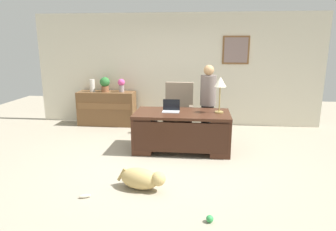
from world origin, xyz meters
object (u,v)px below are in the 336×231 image
(credenza, at_px, (107,108))
(potted_plant, at_px, (105,84))
(vase_with_flowers, at_px, (121,85))
(dog_toy_ball, at_px, (210,219))
(person_standing, at_px, (208,103))
(laptop, at_px, (171,109))
(vase_empty, at_px, (92,85))
(desk_lamp, at_px, (220,84))
(dog_toy_bone, at_px, (85,196))
(dog_lying, at_px, (142,179))
(armchair, at_px, (179,114))
(desk, at_px, (182,130))

(credenza, distance_m, potted_plant, 0.61)
(vase_with_flowers, xyz_separation_m, dog_toy_ball, (2.05, -3.98, -0.97))
(potted_plant, bearing_deg, person_standing, -21.47)
(laptop, height_order, vase_empty, vase_empty)
(person_standing, xyz_separation_m, potted_plant, (-2.48, 0.98, 0.23))
(person_standing, distance_m, dog_toy_ball, 3.10)
(laptop, distance_m, desk_lamp, 1.01)
(dog_toy_bone, bearing_deg, credenza, 102.73)
(person_standing, xyz_separation_m, desk_lamp, (0.20, -0.60, 0.46))
(dog_lying, height_order, potted_plant, potted_plant)
(dog_lying, distance_m, potted_plant, 3.72)
(credenza, height_order, laptop, laptop)
(vase_with_flowers, bearing_deg, laptop, -49.13)
(credenza, distance_m, person_standing, 2.67)
(person_standing, height_order, potted_plant, person_standing)
(person_standing, relative_size, desk_lamp, 2.36)
(armchair, bearing_deg, vase_empty, 160.17)
(armchair, xyz_separation_m, vase_with_flowers, (-1.46, 0.79, 0.50))
(credenza, bearing_deg, dog_toy_bone, -77.27)
(armchair, bearing_deg, dog_lying, -97.57)
(potted_plant, xyz_separation_m, dog_toy_ball, (2.47, -3.98, -0.99))
(armchair, distance_m, dog_toy_bone, 3.03)
(credenza, height_order, vase_empty, vase_empty)
(dog_lying, height_order, vase_empty, vase_empty)
(vase_with_flowers, relative_size, potted_plant, 0.89)
(desk_lamp, relative_size, dog_toy_ball, 7.85)
(dog_lying, bearing_deg, potted_plant, 115.27)
(armchair, bearing_deg, person_standing, -16.96)
(desk, height_order, vase_with_flowers, vase_with_flowers)
(dog_toy_bone, bearing_deg, laptop, 64.84)
(vase_empty, xyz_separation_m, dog_toy_bone, (1.16, -3.60, -0.96))
(vase_empty, bearing_deg, dog_lying, -60.31)
(potted_plant, bearing_deg, dog_toy_ball, -58.18)
(armchair, height_order, dog_toy_bone, armchair)
(armchair, height_order, person_standing, person_standing)
(desk, height_order, dog_toy_ball, desk)
(vase_empty, distance_m, dog_toy_bone, 3.90)
(vase_with_flowers, bearing_deg, desk_lamp, -34.82)
(person_standing, distance_m, potted_plant, 2.68)
(person_standing, height_order, desk_lamp, person_standing)
(armchair, xyz_separation_m, dog_lying, (-0.33, -2.48, -0.36))
(person_standing, bearing_deg, desk_lamp, -71.81)
(desk_lamp, bearing_deg, vase_empty, 152.27)
(credenza, relative_size, vase_with_flowers, 4.34)
(potted_plant, height_order, dog_toy_bone, potted_plant)
(person_standing, xyz_separation_m, laptop, (-0.70, -0.61, -0.01))
(person_standing, bearing_deg, credenza, 158.37)
(dog_lying, relative_size, vase_with_flowers, 2.26)
(credenza, relative_size, dog_toy_bone, 8.91)
(credenza, xyz_separation_m, vase_with_flowers, (0.39, 0.00, 0.60))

